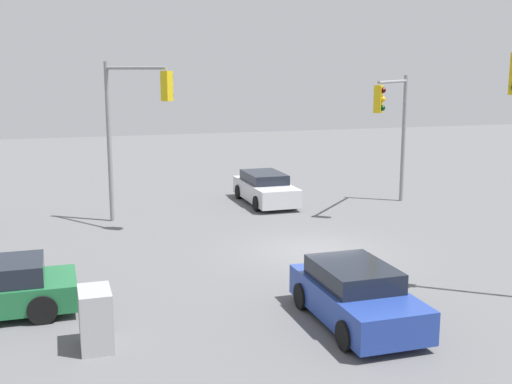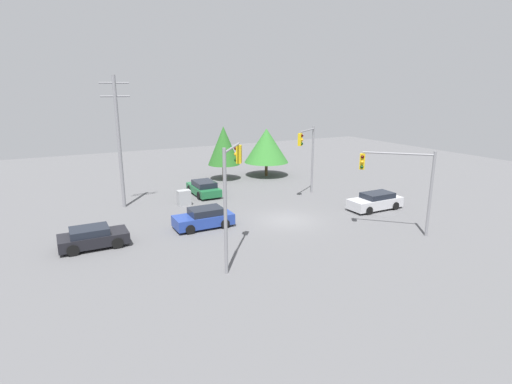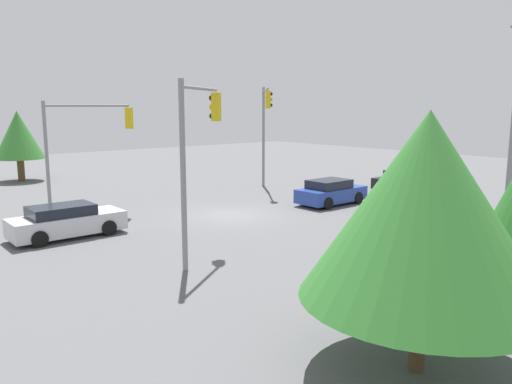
{
  "view_description": "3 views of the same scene",
  "coord_description": "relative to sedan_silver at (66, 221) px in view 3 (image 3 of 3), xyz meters",
  "views": [
    {
      "loc": [
        18.92,
        -7.93,
        5.89
      ],
      "look_at": [
        -0.76,
        -1.73,
        1.95
      ],
      "focal_mm": 45.0,
      "sensor_mm": 36.0,
      "label": 1
    },
    {
      "loc": [
        15.03,
        23.88,
        9.47
      ],
      "look_at": [
        1.61,
        -1.8,
        1.95
      ],
      "focal_mm": 28.0,
      "sensor_mm": 36.0,
      "label": 2
    },
    {
      "loc": [
        -14.88,
        -19.45,
        5.29
      ],
      "look_at": [
        0.68,
        -1.18,
        1.24
      ],
      "focal_mm": 35.0,
      "sensor_mm": 36.0,
      "label": 3
    }
  ],
  "objects": [
    {
      "name": "ground_plane",
      "position": [
        7.82,
        -0.94,
        -0.67
      ],
      "size": [
        80.0,
        80.0,
        0.0
      ],
      "primitive_type": "plane",
      "color": "#5B5B5E"
    },
    {
      "name": "sedan_silver",
      "position": [
        0.0,
        0.0,
        0.0
      ],
      "size": [
        4.51,
        1.9,
        1.37
      ],
      "rotation": [
        0.0,
        0.0,
        -1.57
      ],
      "color": "silver",
      "rests_on": "ground_plane"
    },
    {
      "name": "sedan_green",
      "position": [
        10.71,
        -10.65,
        -0.02
      ],
      "size": [
        2.03,
        4.31,
        1.34
      ],
      "rotation": [
        0.0,
        0.0,
        3.14
      ],
      "color": "#1E6638",
      "rests_on": "ground_plane"
    },
    {
      "name": "sedan_blue",
      "position": [
        13.78,
        -2.33,
        0.01
      ],
      "size": [
        4.09,
        1.95,
        1.39
      ],
      "rotation": [
        0.0,
        0.0,
        -1.57
      ],
      "color": "#233D93",
      "rests_on": "ground_plane"
    },
    {
      "name": "sedan_dark",
      "position": [
        21.1,
        -2.03,
        -0.03
      ],
      "size": [
        4.03,
        2.0,
        1.29
      ],
      "rotation": [
        0.0,
        0.0,
        1.57
      ],
      "color": "black",
      "rests_on": "ground_plane"
    },
    {
      "name": "traffic_signal_main",
      "position": [
        14.45,
        3.94,
        3.87
      ],
      "size": [
        2.42,
        3.12,
        6.67
      ],
      "rotation": [
        0.0,
        0.0,
        4.07
      ],
      "color": "gray",
      "rests_on": "ground_plane"
    },
    {
      "name": "traffic_signal_cross",
      "position": [
        2.49,
        -6.09,
        3.56
      ],
      "size": [
        2.98,
        2.18,
        6.2
      ],
      "rotation": [
        0.0,
        0.0,
        0.6
      ],
      "color": "gray",
      "rests_on": "ground_plane"
    },
    {
      "name": "traffic_signal_aux",
      "position": [
        2.71,
        4.8,
        3.27
      ],
      "size": [
        3.5,
        3.35,
        5.66
      ],
      "rotation": [
        0.0,
        0.0,
        -0.76
      ],
      "color": "gray",
      "rests_on": "ground_plane"
    },
    {
      "name": "electrical_cabinet",
      "position": [
        13.34,
        -8.25,
        -0.02
      ],
      "size": [
        1.06,
        0.68,
        1.3
      ],
      "primitive_type": "cube",
      "color": "#9EA0A3",
      "rests_on": "ground_plane"
    },
    {
      "name": "tree_corner",
      "position": [
        1.58,
        -15.31,
        2.74
      ],
      "size": [
        4.87,
        4.87,
        5.27
      ],
      "color": "#4C3823",
      "rests_on": "ground_plane"
    },
    {
      "name": "tree_right",
      "position": [
        3.33,
        18.39,
        2.68
      ],
      "size": [
        3.48,
        3.48,
        5.11
      ],
      "color": "brown",
      "rests_on": "ground_plane"
    }
  ]
}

